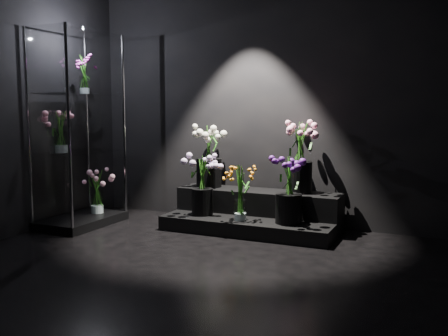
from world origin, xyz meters
The scene contains 12 objects.
floor centered at (0.00, 0.00, 0.00)m, with size 4.00×4.00×0.00m, color black.
wall_back centered at (0.00, 2.00, 1.40)m, with size 4.00×4.00×0.00m, color black.
display_riser centered at (0.05, 1.65, 0.16)m, with size 1.75×0.78×0.39m.
display_case centered at (-1.70, 1.03, 1.02)m, with size 0.56×0.93×2.05m.
bouquet_orange_bells centered at (0.02, 1.35, 0.43)m, with size 0.33×0.33×0.54m.
bouquet_lilac centered at (-0.45, 1.43, 0.52)m, with size 0.45×0.45×0.62m.
bouquet_purple centered at (0.49, 1.42, 0.49)m, with size 0.35×0.35×0.65m.
bouquet_cream_roses centered at (-0.53, 1.77, 0.76)m, with size 0.44×0.44×0.68m.
bouquet_pink_roses centered at (0.49, 1.79, 0.81)m, with size 0.40×0.40×0.73m.
bouquet_case_pink centered at (-1.74, 0.81, 1.02)m, with size 0.32×0.32×0.42m.
bouquet_case_magenta centered at (-1.72, 1.17, 1.61)m, with size 0.21×0.21×0.40m.
bouquet_case_base_pink centered at (-1.66, 1.24, 0.36)m, with size 0.39×0.39×0.50m.
Camera 1 is at (1.87, -3.14, 1.23)m, focal length 40.00 mm.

